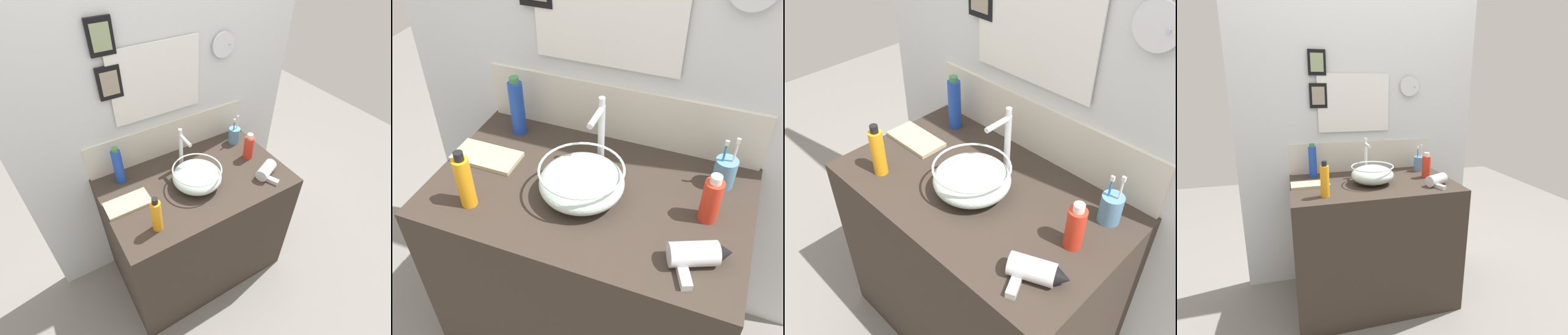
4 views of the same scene
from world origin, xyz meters
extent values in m
plane|color=gray|center=(0.00, 0.00, 0.00)|extent=(6.00, 6.00, 0.00)
cube|color=#382D26|center=(0.00, 0.00, 0.43)|extent=(1.06, 0.64, 0.85)
cube|color=silver|center=(0.00, 0.35, 1.19)|extent=(1.76, 0.06, 2.38)
cube|color=beige|center=(0.00, 0.31, 0.96)|extent=(1.04, 0.02, 0.22)
cube|color=white|center=(-0.06, 0.32, 1.35)|extent=(0.45, 0.01, 0.34)
cube|color=white|center=(-0.06, 0.31, 1.35)|extent=(0.51, 0.01, 0.40)
cylinder|color=silver|center=(0.36, 0.30, 1.47)|extent=(0.14, 0.01, 0.14)
cylinder|color=silver|center=(0.40, 0.32, 1.47)|extent=(0.01, 0.06, 0.01)
ellipsoid|color=silver|center=(-0.01, -0.03, 0.91)|extent=(0.28, 0.28, 0.12)
torus|color=silver|center=(-0.01, -0.03, 0.97)|extent=(0.28, 0.28, 0.01)
torus|color=#B2B7BC|center=(-0.01, -0.03, 0.86)|extent=(0.10, 0.10, 0.01)
cylinder|color=silver|center=(-0.01, 0.15, 0.97)|extent=(0.02, 0.02, 0.24)
cylinder|color=silver|center=(-0.01, 0.09, 1.08)|extent=(0.02, 0.11, 0.02)
cylinder|color=silver|center=(-0.01, 0.15, 1.11)|extent=(0.02, 0.02, 0.03)
cylinder|color=silver|center=(0.37, -0.17, 0.89)|extent=(0.15, 0.12, 0.07)
cone|color=black|center=(0.46, -0.13, 0.89)|extent=(0.07, 0.07, 0.06)
cube|color=silver|center=(0.36, -0.23, 0.86)|extent=(0.06, 0.09, 0.02)
cylinder|color=#598CB2|center=(0.41, 0.19, 0.90)|extent=(0.07, 0.07, 0.11)
cylinder|color=white|center=(0.42, 0.19, 0.94)|extent=(0.01, 0.01, 0.17)
cube|color=white|center=(0.42, 0.19, 1.04)|extent=(0.01, 0.01, 0.02)
cylinder|color=blue|center=(0.39, 0.18, 0.94)|extent=(0.01, 0.01, 0.16)
cube|color=white|center=(0.39, 0.18, 1.03)|extent=(0.01, 0.01, 0.02)
cylinder|color=orange|center=(-0.34, -0.19, 0.94)|extent=(0.05, 0.05, 0.18)
cylinder|color=black|center=(-0.34, -0.19, 1.05)|extent=(0.03, 0.03, 0.03)
cylinder|color=red|center=(0.39, 0.02, 0.93)|extent=(0.06, 0.06, 0.15)
cylinder|color=silver|center=(0.39, 0.02, 1.01)|extent=(0.03, 0.03, 0.03)
cylinder|color=blue|center=(-0.37, 0.22, 0.96)|extent=(0.05, 0.05, 0.22)
cylinder|color=#3F7F4C|center=(-0.37, 0.22, 1.08)|extent=(0.04, 0.04, 0.02)
cube|color=tan|center=(-0.41, 0.03, 0.86)|extent=(0.24, 0.13, 0.02)
camera|label=1|loc=(-0.66, -1.09, 2.07)|focal=28.00mm
camera|label=2|loc=(0.38, -0.98, 1.85)|focal=40.00mm
camera|label=3|loc=(0.83, -0.83, 1.89)|focal=40.00mm
camera|label=4|loc=(-0.51, -1.86, 1.46)|focal=28.00mm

